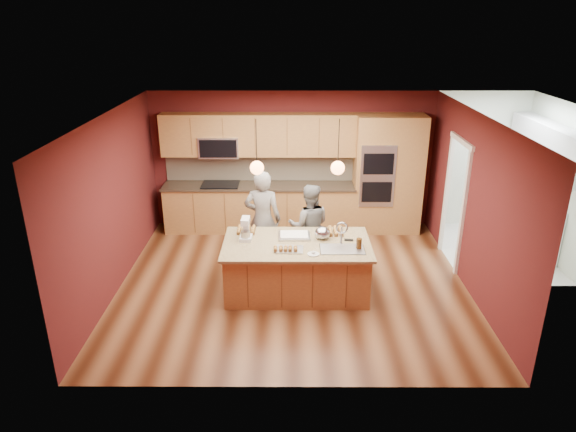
{
  "coord_description": "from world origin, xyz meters",
  "views": [
    {
      "loc": [
        -0.05,
        -7.32,
        4.06
      ],
      "look_at": [
        -0.07,
        -0.1,
        1.19
      ],
      "focal_mm": 32.0,
      "sensor_mm": 36.0,
      "label": 1
    }
  ],
  "objects_px": {
    "island": "(298,267)",
    "stand_mixer": "(246,230)",
    "person_left": "(263,220)",
    "mixing_bowl": "(322,233)",
    "person_right": "(309,226)"
  },
  "relations": [
    {
      "from": "stand_mixer",
      "to": "mixing_bowl",
      "type": "bearing_deg",
      "value": 3.45
    },
    {
      "from": "stand_mixer",
      "to": "island",
      "type": "bearing_deg",
      "value": -7.77
    },
    {
      "from": "island",
      "to": "stand_mixer",
      "type": "distance_m",
      "value": 0.98
    },
    {
      "from": "island",
      "to": "stand_mixer",
      "type": "bearing_deg",
      "value": 170.02
    },
    {
      "from": "person_left",
      "to": "island",
      "type": "bearing_deg",
      "value": 131.6
    },
    {
      "from": "island",
      "to": "stand_mixer",
      "type": "xyz_separation_m",
      "value": [
        -0.8,
        0.14,
        0.55
      ]
    },
    {
      "from": "island",
      "to": "stand_mixer",
      "type": "height_order",
      "value": "island"
    },
    {
      "from": "island",
      "to": "person_left",
      "type": "height_order",
      "value": "person_left"
    },
    {
      "from": "island",
      "to": "mixing_bowl",
      "type": "height_order",
      "value": "island"
    },
    {
      "from": "stand_mixer",
      "to": "mixing_bowl",
      "type": "distance_m",
      "value": 1.18
    },
    {
      "from": "island",
      "to": "mixing_bowl",
      "type": "bearing_deg",
      "value": 23.55
    },
    {
      "from": "person_left",
      "to": "stand_mixer",
      "type": "height_order",
      "value": "person_left"
    },
    {
      "from": "person_right",
      "to": "mixing_bowl",
      "type": "height_order",
      "value": "person_right"
    },
    {
      "from": "person_left",
      "to": "mixing_bowl",
      "type": "bearing_deg",
      "value": 151.63
    },
    {
      "from": "island",
      "to": "person_right",
      "type": "relative_size",
      "value": 1.53
    }
  ]
}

